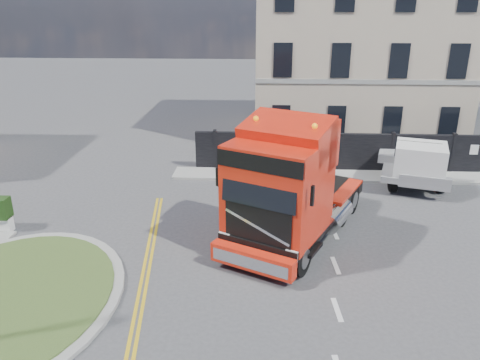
{
  "coord_description": "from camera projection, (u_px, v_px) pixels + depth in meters",
  "views": [
    {
      "loc": [
        0.49,
        -14.01,
        8.15
      ],
      "look_at": [
        -0.38,
        2.69,
        1.8
      ],
      "focal_mm": 35.0,
      "sensor_mm": 36.0,
      "label": 1
    }
  ],
  "objects": [
    {
      "name": "pavement_far",
      "position": [
        374.0,
        176.0,
        23.25
      ],
      "size": [
        20.0,
        1.6,
        0.12
      ],
      "primitive_type": "cube",
      "color": "gray",
      "rests_on": "ground"
    },
    {
      "name": "ground",
      "position": [
        247.0,
        257.0,
        16.0
      ],
      "size": [
        120.0,
        120.0,
        0.0
      ],
      "primitive_type": "plane",
      "color": "#424244",
      "rests_on": "ground"
    },
    {
      "name": "georgian_building",
      "position": [
        354.0,
        44.0,
        29.06
      ],
      "size": [
        12.3,
        10.3,
        12.8
      ],
      "color": "#B5A590",
      "rests_on": "ground"
    },
    {
      "name": "flatbed_pickup",
      "position": [
        415.0,
        162.0,
        21.69
      ],
      "size": [
        3.62,
        5.89,
        2.26
      ],
      "rotation": [
        0.0,
        0.0,
        -0.29
      ],
      "color": "gray",
      "rests_on": "ground"
    },
    {
      "name": "truck",
      "position": [
        287.0,
        191.0,
        16.17
      ],
      "size": [
        5.9,
        8.07,
        4.56
      ],
      "rotation": [
        0.0,
        0.0,
        -0.46
      ],
      "color": "black",
      "rests_on": "ground"
    },
    {
      "name": "hoarding_fence",
      "position": [
        383.0,
        153.0,
        23.73
      ],
      "size": [
        18.8,
        0.25,
        2.0
      ],
      "color": "black",
      "rests_on": "ground"
    },
    {
      "name": "traffic_island",
      "position": [
        1.0,
        301.0,
        13.51
      ],
      "size": [
        6.8,
        6.8,
        0.17
      ],
      "color": "gray",
      "rests_on": "ground"
    }
  ]
}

